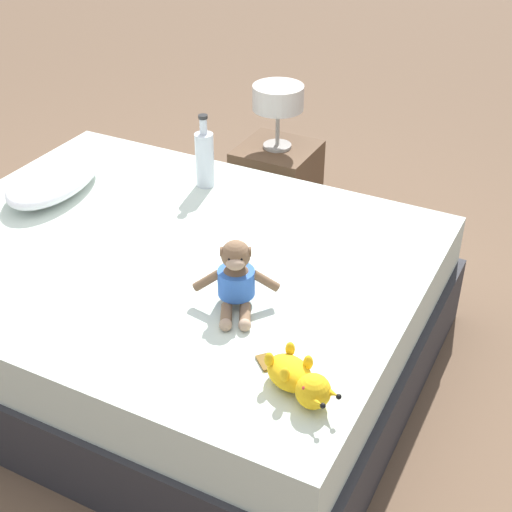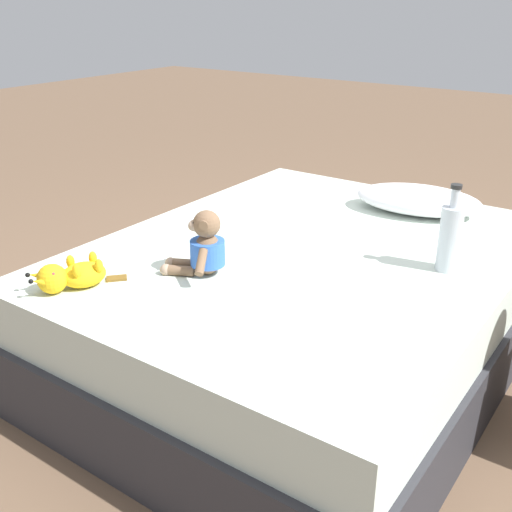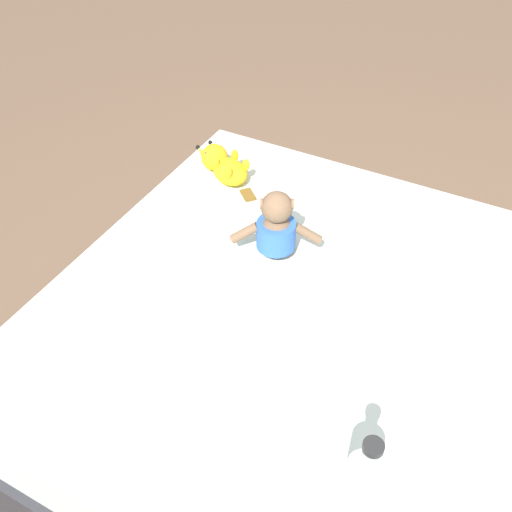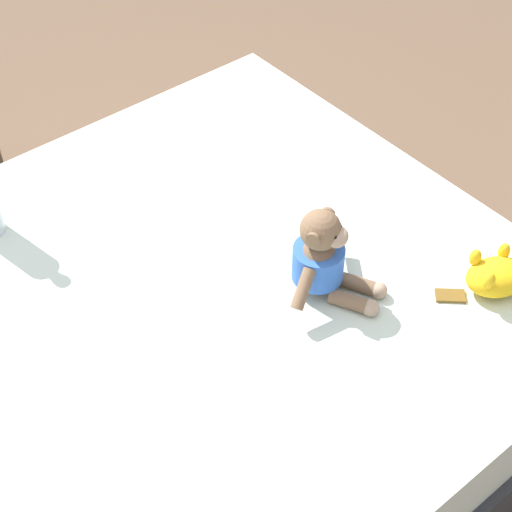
{
  "view_description": "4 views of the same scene",
  "coord_description": "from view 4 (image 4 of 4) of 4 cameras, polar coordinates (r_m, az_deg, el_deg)",
  "views": [
    {
      "loc": [
        -1.85,
        -1.33,
        1.93
      ],
      "look_at": [
        0.02,
        -0.37,
        0.56
      ],
      "focal_mm": 50.81,
      "sensor_mm": 36.0,
      "label": 1
    },
    {
      "loc": [
        1.12,
        -1.92,
        1.42
      ],
      "look_at": [
        0.01,
        -0.35,
        0.59
      ],
      "focal_mm": 43.49,
      "sensor_mm": 36.0,
      "label": 2
    },
    {
      "loc": [
        1.06,
        0.18,
        1.73
      ],
      "look_at": [
        -0.02,
        -0.39,
        0.61
      ],
      "focal_mm": 40.63,
      "sensor_mm": 36.0,
      "label": 3
    },
    {
      "loc": [
        -1.11,
        0.56,
        1.95
      ],
      "look_at": [
        -0.04,
        -0.31,
        0.55
      ],
      "focal_mm": 57.67,
      "sensor_mm": 36.0,
      "label": 4
    }
  ],
  "objects": [
    {
      "name": "ground_plane",
      "position": [
        2.31,
        -6.81,
        -12.76
      ],
      "size": [
        16.0,
        16.0,
        0.0
      ],
      "primitive_type": "plane",
      "color": "brown"
    },
    {
      "name": "bed",
      "position": [
        2.11,
        -7.38,
        -9.22
      ],
      "size": [
        1.53,
        1.94,
        0.5
      ],
      "color": "#2D2D33",
      "rests_on": "ground_plane"
    },
    {
      "name": "plush_monkey",
      "position": [
        1.91,
        4.66,
        -0.22
      ],
      "size": [
        0.25,
        0.27,
        0.24
      ],
      "color": "brown",
      "rests_on": "bed"
    }
  ]
}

